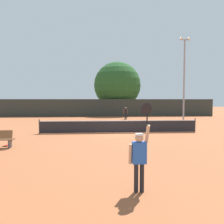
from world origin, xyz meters
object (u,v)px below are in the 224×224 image
object	(u,v)px
light_pole	(184,75)
parked_car_near	(141,110)
spare_racket	(7,145)
player_receiving	(126,112)
player_serving	(139,154)
tennis_ball	(89,131)
parked_car_mid	(158,109)
large_tree	(117,85)

from	to	relation	value
light_pole	parked_car_near	size ratio (longest dim) A/B	2.22
spare_racket	light_pole	world-z (taller)	light_pole
light_pole	player_receiving	bearing A→B (deg)	149.02
player_serving	light_pole	size ratio (longest dim) A/B	0.26
player_receiving	parked_car_near	distance (m)	11.19
tennis_ball	parked_car_mid	xyz separation A→B (m)	(11.91, 22.51, 0.74)
player_receiving	parked_car_mid	distance (m)	14.38
tennis_ball	large_tree	bearing A→B (deg)	78.10
player_serving	player_receiving	distance (m)	22.23
tennis_ball	spare_racket	bearing A→B (deg)	-129.66
light_pole	parked_car_near	bearing A→B (deg)	98.02
light_pole	parked_car_near	distance (m)	14.92
tennis_ball	spare_racket	size ratio (longest dim) A/B	0.13
player_receiving	tennis_ball	bearing A→B (deg)	67.28
spare_racket	large_tree	size ratio (longest dim) A/B	0.06
large_tree	parked_car_near	world-z (taller)	large_tree
large_tree	parked_car_mid	bearing A→B (deg)	21.33
tennis_ball	parked_car_near	size ratio (longest dim) A/B	0.02
spare_racket	player_receiving	bearing A→B (deg)	60.89
light_pole	large_tree	world-z (taller)	light_pole
parked_car_near	parked_car_mid	bearing A→B (deg)	29.62
player_receiving	parked_car_mid	size ratio (longest dim) A/B	0.37
large_tree	player_serving	bearing A→B (deg)	-94.29
large_tree	parked_car_near	size ratio (longest dim) A/B	2.08
player_receiving	player_serving	bearing A→B (deg)	83.40
tennis_ball	parked_car_mid	world-z (taller)	parked_car_mid
player_receiving	spare_racket	distance (m)	17.80
spare_racket	large_tree	world-z (taller)	large_tree
tennis_ball	spare_racket	xyz separation A→B (m)	(-4.34, -5.23, -0.01)
large_tree	tennis_ball	bearing A→B (deg)	-101.90
player_serving	large_tree	world-z (taller)	large_tree
tennis_ball	large_tree	distance (m)	20.49
spare_racket	light_pole	bearing A→B (deg)	38.79
spare_racket	parked_car_mid	size ratio (longest dim) A/B	0.12
tennis_ball	light_pole	size ratio (longest dim) A/B	0.01
player_serving	large_tree	distance (m)	31.57
light_pole	parked_car_near	world-z (taller)	light_pole
parked_car_near	player_serving	bearing A→B (deg)	-99.45
tennis_ball	parked_car_near	xyz separation A→B (m)	(8.44, 20.70, 0.74)
player_serving	spare_racket	world-z (taller)	player_serving
player_serving	player_receiving	bearing A→B (deg)	83.40
spare_racket	parked_car_near	bearing A→B (deg)	63.77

